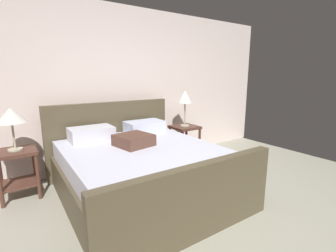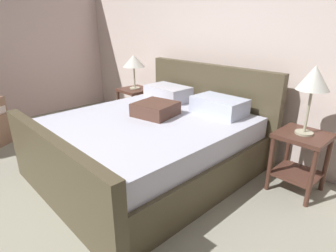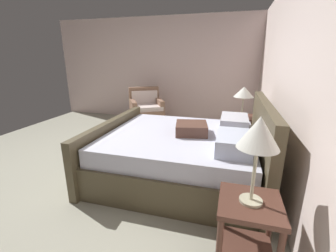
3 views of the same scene
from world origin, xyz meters
name	(u,v)px [view 1 (image 1 of 3)]	position (x,y,z in m)	size (l,w,h in m)	color
wall_back	(117,88)	(0.00, 2.67, 1.28)	(6.39, 0.12, 2.55)	silver
bed	(141,168)	(-0.22, 1.45, 0.34)	(1.91, 2.13, 1.08)	brown
nightstand_right	(185,137)	(1.05, 2.21, 0.40)	(0.44, 0.44, 0.60)	#513025
table_lamp_right	(185,98)	(1.05, 2.21, 1.10)	(0.28, 0.28, 0.63)	#B7B293
nightstand_left	(18,166)	(-1.50, 2.22, 0.40)	(0.44, 0.44, 0.60)	#513025
table_lamp_left	(11,116)	(-1.50, 2.22, 1.01)	(0.33, 0.33, 0.51)	#B7B293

